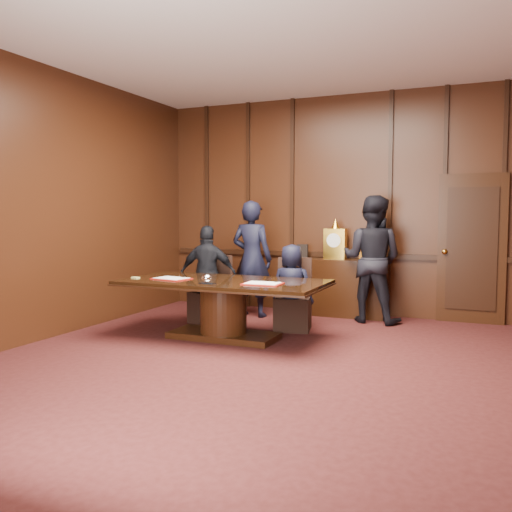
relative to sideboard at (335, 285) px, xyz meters
The scene contains 13 objects.
room 3.36m from the sideboard, 88.80° to the right, with size 7.00×7.04×3.50m.
sideboard is the anchor object (origin of this frame).
conference_table 2.34m from the sideboard, 112.64° to the right, with size 2.62×1.32×0.76m.
folder_left 2.82m from the sideboard, 124.30° to the right, with size 0.51×0.41×0.02m.
folder_right 2.36m from the sideboard, 97.04° to the right, with size 0.47×0.35×0.02m.
inkstand 2.78m from the sideboard, 109.05° to the right, with size 0.20×0.14×0.12m.
notepad 3.19m from the sideboard, 130.81° to the right, with size 0.10×0.07×0.01m, color #D0C466.
chair_left 2.02m from the sideboard, 140.27° to the right, with size 0.58×0.58×0.99m.
chair_right 1.32m from the sideboard, 101.31° to the right, with size 0.57×0.57×0.99m.
signatory_left 2.08m from the sideboard, 138.76° to the right, with size 0.85×0.35×1.44m, color black.
signatory_right 1.39m from the sideboard, 100.46° to the right, with size 0.59×0.38×1.20m, color black.
witness_left 1.39m from the sideboard, 153.52° to the right, with size 0.66×0.43×1.82m, color black.
witness_right 0.84m from the sideboard, 25.66° to the right, with size 0.91×0.71×1.88m, color black.
Camera 1 is at (2.19, -5.09, 1.61)m, focal length 38.00 mm.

